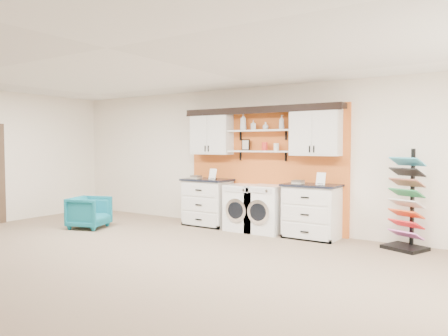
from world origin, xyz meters
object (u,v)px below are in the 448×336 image
Objects in this scene: base_cabinet_right at (312,211)px; dryer at (267,209)px; washer at (245,207)px; sample_rack at (406,217)px; base_cabinet_left at (208,202)px; armchair at (89,212)px.

base_cabinet_right is 1.10× the size of dryer.
washer is (-1.37, -0.00, -0.04)m from base_cabinet_right.
sample_rack is (2.46, 0.04, 0.07)m from dryer.
base_cabinet_left is at bearing 179.78° from washer.
sample_rack is at bearing 1.18° from base_cabinet_right.
armchair is (-1.80, -1.54, -0.16)m from base_cabinet_left.
dryer is at bearing -82.77° from armchair.
washer is 0.48m from dryer.
base_cabinet_right is at bearing -156.24° from sample_rack.
washer is 0.99× the size of dryer.
washer is at bearing -78.89° from armchair.
base_cabinet_right is 1.57m from sample_rack.
armchair is at bearing -150.27° from washer.
base_cabinet_right is at bearing 0.22° from dryer.
base_cabinet_left is 1.42× the size of armchair.
base_cabinet_left reaches higher than dryer.
base_cabinet_left is 0.89m from washer.
base_cabinet_right is 0.62× the size of sample_rack.
sample_rack is 5.84m from armchair.
sample_rack is (2.94, 0.04, 0.07)m from washer.
washer is at bearing -0.22° from base_cabinet_left.
sample_rack is at bearing 0.69° from washer.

